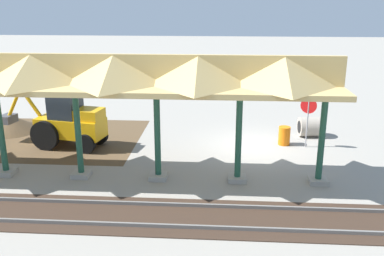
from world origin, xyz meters
TOP-DOWN VIEW (x-y plane):
  - ground_plane at (0.00, 0.00)m, footprint 120.00×120.00m
  - dirt_work_zone at (10.75, -0.48)m, footprint 10.13×7.00m
  - platform_canopy at (7.11, 4.18)m, footprint 19.83×3.20m
  - rail_tracks at (0.00, 7.23)m, footprint 60.00×2.58m
  - stop_sign at (-2.50, -0.03)m, footprint 0.71×0.32m
  - backhoe at (8.84, 0.64)m, footprint 5.44×2.23m
  - dirt_mound at (12.81, -1.62)m, footprint 6.11×6.11m
  - concrete_pipe at (-2.98, -1.71)m, footprint 1.15×1.09m
  - traffic_barrel at (-1.51, -0.30)m, footprint 0.56×0.56m

SIDE VIEW (x-z plane):
  - ground_plane at x=0.00m, z-range 0.00..0.00m
  - dirt_mound at x=12.81m, z-range -0.83..0.83m
  - dirt_work_zone at x=10.75m, z-range 0.00..0.01m
  - rail_tracks at x=0.00m, z-range -0.05..0.10m
  - traffic_barrel at x=-1.51m, z-range 0.00..0.90m
  - concrete_pipe at x=-2.98m, z-range 0.00..1.00m
  - backhoe at x=8.84m, z-range -0.15..2.67m
  - stop_sign at x=-2.50m, z-range 0.54..2.96m
  - platform_canopy at x=7.11m, z-range 1.71..6.61m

